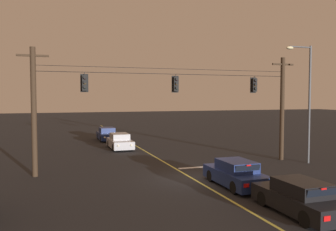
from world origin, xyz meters
name	(u,v)px	position (x,y,z in m)	size (l,w,h in m)	color
ground_plane	(192,178)	(0.00, 0.00, 0.00)	(180.00, 180.00, 0.00)	black
lane_centre_stripe	(149,153)	(0.00, 9.43, 0.00)	(0.14, 60.00, 0.01)	#D1C64C
stop_bar_paint	(202,167)	(1.90, 2.83, 0.00)	(3.40, 0.36, 0.01)	silver
signal_span_assembly	(173,108)	(0.00, 3.43, 3.97)	(19.12, 0.32, 7.63)	#38281C
traffic_light_leftmost	(85,83)	(-5.73, 3.41, 5.58)	(0.48, 0.41, 1.22)	black
traffic_light_left_inner	(176,84)	(0.21, 3.41, 5.58)	(0.48, 0.41, 1.22)	black
traffic_light_centre	(254,85)	(6.24, 3.41, 5.58)	(0.48, 0.41, 1.22)	black
car_waiting_near_lane	(236,174)	(1.49, -2.34, 0.65)	(1.80, 4.33, 1.39)	navy
car_oncoming_lead	(120,142)	(-1.81, 12.80, 0.65)	(1.80, 4.42, 1.39)	#A5A5AD
car_oncoming_trailing	(107,134)	(-1.98, 19.32, 0.65)	(1.80, 4.42, 1.39)	navy
car_waiting_second_near	(300,198)	(1.75, -7.04, 0.65)	(1.80, 4.33, 1.39)	black
street_lamp_corner	(306,93)	(9.33, 1.68, 4.96)	(2.11, 0.30, 8.30)	#4C4F54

